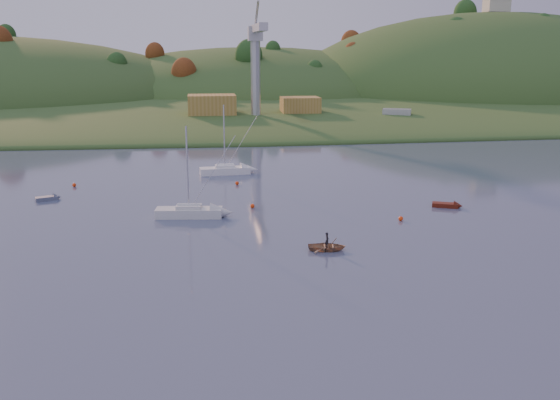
{
  "coord_description": "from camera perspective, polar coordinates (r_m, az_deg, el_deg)",
  "views": [
    {
      "loc": [
        -11.37,
        -23.86,
        18.05
      ],
      "look_at": [
        -3.3,
        37.3,
        2.85
      ],
      "focal_mm": 40.0,
      "sensor_mm": 36.0,
      "label": 1
    }
  ],
  "objects": [
    {
      "name": "far_shore",
      "position": [
        254.76,
        -5.01,
        9.73
      ],
      "size": [
        620.0,
        220.0,
        1.5
      ],
      "primitive_type": "cube",
      "color": "#325522",
      "rests_on": "ground"
    },
    {
      "name": "shore_slope",
      "position": [
        190.06,
        -4.09,
        8.36
      ],
      "size": [
        640.0,
        150.0,
        7.0
      ],
      "primitive_type": "ellipsoid",
      "color": "#325522",
      "rests_on": "ground"
    },
    {
      "name": "hill_center",
      "position": [
        235.53,
        -2.32,
        9.44
      ],
      "size": [
        140.0,
        120.0,
        36.0
      ],
      "primitive_type": "ellipsoid",
      "color": "#325522",
      "rests_on": "ground"
    },
    {
      "name": "hill_right",
      "position": [
        244.01,
        18.59,
        8.89
      ],
      "size": [
        150.0,
        130.0,
        60.0
      ],
      "primitive_type": "ellipsoid",
      "color": "#325522",
      "rests_on": "ground"
    },
    {
      "name": "hilltop_house",
      "position": [
        243.82,
        19.21,
        16.72
      ],
      "size": [
        9.0,
        7.0,
        6.45
      ],
      "color": "beige",
      "rests_on": "hill_right"
    },
    {
      "name": "hillside_trees",
      "position": [
        209.95,
        -4.43,
        8.87
      ],
      "size": [
        280.0,
        50.0,
        32.0
      ],
      "primitive_type": null,
      "color": "#174118",
      "rests_on": "ground"
    },
    {
      "name": "wharf",
      "position": [
        147.74,
        -1.11,
        7.29
      ],
      "size": [
        42.0,
        16.0,
        2.4
      ],
      "primitive_type": "cube",
      "color": "slate",
      "rests_on": "ground"
    },
    {
      "name": "shed_west",
      "position": [
        147.5,
        -6.24,
        8.61
      ],
      "size": [
        11.0,
        8.0,
        4.8
      ],
      "primitive_type": "cube",
      "color": "#A98238",
      "rests_on": "wharf"
    },
    {
      "name": "shed_east",
      "position": [
        150.48,
        1.86,
        8.63
      ],
      "size": [
        9.0,
        7.0,
        4.0
      ],
      "primitive_type": "cube",
      "color": "#A98238",
      "rests_on": "wharf"
    },
    {
      "name": "dock_crane",
      "position": [
        142.88,
        -2.2,
        13.48
      ],
      "size": [
        3.2,
        28.0,
        20.3
      ],
      "color": "#B7B7BC",
      "rests_on": "wharf"
    },
    {
      "name": "sailboat_near",
      "position": [
        91.11,
        -5.06,
        2.79
      ],
      "size": [
        7.4,
        2.79,
        10.04
      ],
      "rotation": [
        0.0,
        0.0,
        0.09
      ],
      "color": "white",
      "rests_on": "ground"
    },
    {
      "name": "sailboat_far",
      "position": [
        68.48,
        -8.33,
        -1.01
      ],
      "size": [
        7.35,
        2.91,
        9.93
      ],
      "rotation": [
        0.0,
        0.0,
        -0.11
      ],
      "color": "silver",
      "rests_on": "ground"
    },
    {
      "name": "canoe",
      "position": [
        57.05,
        4.32,
        -4.27
      ],
      "size": [
        3.77,
        2.95,
        0.71
      ],
      "primitive_type": "imported",
      "rotation": [
        0.0,
        0.0,
        1.42
      ],
      "color": "#A27A59",
      "rests_on": "ground"
    },
    {
      "name": "paddler",
      "position": [
        56.94,
        4.33,
        -3.92
      ],
      "size": [
        0.42,
        0.58,
        1.45
      ],
      "primitive_type": "imported",
      "rotation": [
        0.0,
        0.0,
        1.42
      ],
      "color": "black",
      "rests_on": "ground"
    },
    {
      "name": "red_tender",
      "position": [
        74.58,
        15.37,
        -0.48
      ],
      "size": [
        3.61,
        2.39,
        1.17
      ],
      "rotation": [
        0.0,
        0.0,
        -0.39
      ],
      "color": "#57190C",
      "rests_on": "ground"
    },
    {
      "name": "grey_dinghy",
      "position": [
        80.52,
        -20.17,
        0.19
      ],
      "size": [
        3.15,
        2.12,
        1.1
      ],
      "rotation": [
        0.0,
        0.0,
        0.38
      ],
      "color": "slate",
      "rests_on": "ground"
    },
    {
      "name": "work_vessel",
      "position": [
        150.18,
        10.61,
        7.24
      ],
      "size": [
        16.05,
        10.62,
        3.89
      ],
      "rotation": [
        0.0,
        0.0,
        -0.38
      ],
      "color": "slate",
      "rests_on": "ground"
    },
    {
      "name": "buoy_1",
      "position": [
        67.64,
        10.98,
        -1.68
      ],
      "size": [
        0.5,
        0.5,
        0.5
      ],
      "primitive_type": "sphere",
      "color": "#FB3E0D",
      "rests_on": "ground"
    },
    {
      "name": "buoy_2",
      "position": [
        86.92,
        -18.3,
        1.32
      ],
      "size": [
        0.5,
        0.5,
        0.5
      ],
      "primitive_type": "sphere",
      "color": "#FB3E0D",
      "rests_on": "ground"
    },
    {
      "name": "buoy_3",
      "position": [
        83.8,
        -3.95,
        1.54
      ],
      "size": [
        0.5,
        0.5,
        0.5
      ],
      "primitive_type": "sphere",
      "color": "#FB3E0D",
      "rests_on": "ground"
    },
    {
      "name": "buoy_4",
      "position": [
        71.7,
        -2.54,
        -0.55
      ],
      "size": [
        0.5,
        0.5,
        0.5
      ],
      "primitive_type": "sphere",
      "color": "#FB3E0D",
      "rests_on": "ground"
    }
  ]
}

